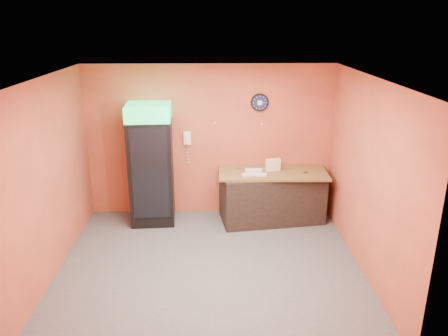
{
  "coord_description": "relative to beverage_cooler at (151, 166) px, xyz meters",
  "views": [
    {
      "loc": [
        0.07,
        -5.75,
        3.54
      ],
      "look_at": [
        0.23,
        0.6,
        1.36
      ],
      "focal_mm": 35.0,
      "sensor_mm": 36.0,
      "label": 1
    }
  ],
  "objects": [
    {
      "name": "wall_clock",
      "position": [
        1.94,
        0.37,
        1.06
      ],
      "size": [
        0.32,
        0.06,
        0.32
      ],
      "color": "black",
      "rests_on": "back_wall"
    },
    {
      "name": "wrapped_sandwich_mid",
      "position": [
        1.91,
        -0.22,
        -0.09
      ],
      "size": [
        0.27,
        0.14,
        0.04
      ],
      "primitive_type": "cube",
      "rotation": [
        0.0,
        0.0,
        -0.17
      ],
      "color": "silver",
      "rests_on": "butcher_paper"
    },
    {
      "name": "wall_phone",
      "position": [
        0.63,
        0.35,
        0.42
      ],
      "size": [
        0.13,
        0.11,
        0.24
      ],
      "color": "white",
      "rests_on": "back_wall"
    },
    {
      "name": "wrapped_sandwich_right",
      "position": [
        1.83,
        -0.02,
        -0.08
      ],
      "size": [
        0.31,
        0.14,
        0.04
      ],
      "primitive_type": "cube",
      "rotation": [
        0.0,
        0.0,
        -0.07
      ],
      "color": "silver",
      "rests_on": "butcher_paper"
    },
    {
      "name": "prep_counter",
      "position": [
        2.17,
        -0.01,
        -0.6
      ],
      "size": [
        1.92,
        1.06,
        0.91
      ],
      "primitive_type": "cube",
      "rotation": [
        0.0,
        0.0,
        0.14
      ],
      "color": "black",
      "rests_on": "floor"
    },
    {
      "name": "floor",
      "position": [
        1.04,
        -1.6,
        -1.06
      ],
      "size": [
        4.5,
        4.5,
        0.0
      ],
      "primitive_type": "plane",
      "color": "#47474C",
      "rests_on": "ground"
    },
    {
      "name": "butcher_paper",
      "position": [
        2.17,
        -0.01,
        -0.13
      ],
      "size": [
        1.94,
        0.93,
        0.04
      ],
      "primitive_type": "cube",
      "rotation": [
        0.0,
        0.0,
        -0.02
      ],
      "color": "brown",
      "rests_on": "prep_counter"
    },
    {
      "name": "ceiling",
      "position": [
        1.04,
        -1.6,
        1.74
      ],
      "size": [
        4.5,
        4.0,
        0.02
      ],
      "primitive_type": "cube",
      "color": "white",
      "rests_on": "back_wall"
    },
    {
      "name": "kitchen_tool",
      "position": [
        2.08,
        0.11,
        -0.08
      ],
      "size": [
        0.06,
        0.06,
        0.06
      ],
      "primitive_type": "cylinder",
      "color": "silver",
      "rests_on": "butcher_paper"
    },
    {
      "name": "sub_roll_stack",
      "position": [
        2.18,
        0.03,
        0.0
      ],
      "size": [
        0.27,
        0.13,
        0.22
      ],
      "rotation": [
        0.0,
        0.0,
        0.17
      ],
      "color": "beige",
      "rests_on": "butcher_paper"
    },
    {
      "name": "right_wall",
      "position": [
        3.29,
        -1.6,
        0.34
      ],
      "size": [
        0.02,
        4.0,
        2.8
      ],
      "primitive_type": "cube",
      "color": "#D0563A",
      "rests_on": "floor"
    },
    {
      "name": "back_wall",
      "position": [
        1.04,
        0.4,
        0.34
      ],
      "size": [
        4.5,
        0.02,
        2.8
      ],
      "primitive_type": "cube",
      "color": "#D0563A",
      "rests_on": "floor"
    },
    {
      "name": "left_wall",
      "position": [
        -1.21,
        -1.6,
        0.34
      ],
      "size": [
        0.02,
        4.0,
        2.8
      ],
      "primitive_type": "cube",
      "color": "#D0563A",
      "rests_on": "floor"
    },
    {
      "name": "wrapped_sandwich_left",
      "position": [
        1.74,
        -0.22,
        -0.09
      ],
      "size": [
        0.27,
        0.16,
        0.04
      ],
      "primitive_type": "cube",
      "rotation": [
        0.0,
        0.0,
        0.27
      ],
      "color": "silver",
      "rests_on": "butcher_paper"
    },
    {
      "name": "beverage_cooler",
      "position": [
        0.0,
        0.0,
        0.0
      ],
      "size": [
        0.8,
        0.81,
        2.16
      ],
      "rotation": [
        0.0,
        0.0,
        0.06
      ],
      "color": "black",
      "rests_on": "floor"
    }
  ]
}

